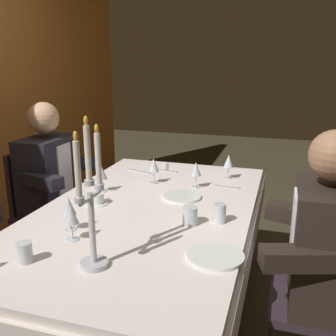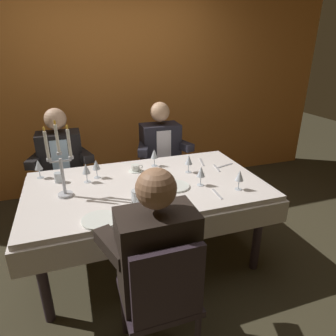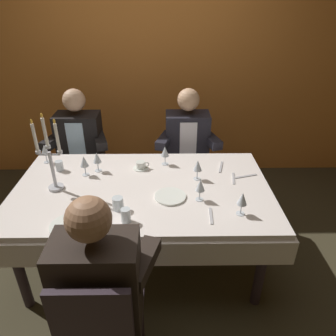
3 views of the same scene
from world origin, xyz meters
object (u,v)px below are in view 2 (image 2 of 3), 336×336
object	(u,v)px
coffee_cup_0	(135,168)
dinner_plate_1	(100,220)
seated_diner_1	(158,255)
water_tumbler_0	(150,203)
water_tumbler_2	(58,177)
dinner_plate_0	(176,186)
wine_glass_2	(189,160)
wine_glass_5	(96,165)
seated_diner_0	(61,157)
candelabra	(61,167)
dining_table	(147,196)
water_tumbler_1	(137,196)
wine_glass_0	(201,172)
wine_glass_6	(86,169)
wine_glass_1	(239,176)
wine_glass_4	(38,165)
wine_glass_3	(154,154)
seated_diner_2	(160,147)

from	to	relation	value
coffee_cup_0	dinner_plate_1	bearing A→B (deg)	-118.63
seated_diner_1	water_tumbler_0	bearing A→B (deg)	79.18
water_tumbler_0	water_tumbler_2	distance (m)	0.90
dinner_plate_0	coffee_cup_0	distance (m)	0.48
wine_glass_2	coffee_cup_0	distance (m)	0.49
wine_glass_5	seated_diner_0	xyz separation A→B (m)	(-0.30, 0.64, -0.12)
candelabra	dinner_plate_1	bearing A→B (deg)	-64.68
dining_table	seated_diner_0	distance (m)	1.11
water_tumbler_1	coffee_cup_0	size ratio (longest dim) A/B	0.68
wine_glass_0	water_tumbler_1	bearing A→B (deg)	-169.58
wine_glass_6	water_tumbler_2	world-z (taller)	wine_glass_6
dining_table	dinner_plate_1	bearing A→B (deg)	-133.43
water_tumbler_2	water_tumbler_1	bearing A→B (deg)	-44.58
wine_glass_1	wine_glass_2	world-z (taller)	same
dinner_plate_0	wine_glass_4	world-z (taller)	wine_glass_4
wine_glass_0	wine_glass_5	bearing A→B (deg)	151.70
wine_glass_0	wine_glass_2	bearing A→B (deg)	88.11
wine_glass_0	seated_diner_1	world-z (taller)	seated_diner_1
wine_glass_6	water_tumbler_1	bearing A→B (deg)	-55.47
wine_glass_4	wine_glass_3	bearing A→B (deg)	-2.68
dining_table	wine_glass_5	world-z (taller)	wine_glass_5
wine_glass_6	wine_glass_2	bearing A→B (deg)	-4.96
dinner_plate_1	seated_diner_1	xyz separation A→B (m)	(0.26, -0.44, -0.01)
dinner_plate_0	coffee_cup_0	bearing A→B (deg)	118.84
dinner_plate_0	water_tumbler_2	size ratio (longest dim) A/B	2.69
candelabra	wine_glass_4	size ratio (longest dim) A/B	3.55
dinner_plate_1	wine_glass_5	size ratio (longest dim) A/B	1.43
wine_glass_6	water_tumbler_0	xyz separation A→B (m)	(0.38, -0.59, -0.07)
wine_glass_3	water_tumbler_0	xyz separation A→B (m)	(-0.25, -0.76, -0.07)
water_tumbler_2	dining_table	bearing A→B (deg)	-20.80
water_tumbler_2	seated_diner_1	bearing A→B (deg)	-65.81
wine_glass_2	wine_glass_5	world-z (taller)	same
water_tumbler_0	seated_diner_0	distance (m)	1.42
wine_glass_2	water_tumbler_1	size ratio (longest dim) A/B	1.84
dinner_plate_0	seated_diner_1	size ratio (longest dim) A/B	0.18
water_tumbler_2	coffee_cup_0	xyz separation A→B (m)	(0.66, 0.02, -0.01)
seated_diner_1	water_tumbler_1	bearing A→B (deg)	87.57
dinner_plate_1	wine_glass_5	xyz separation A→B (m)	(0.06, 0.70, 0.11)
wine_glass_2	water_tumbler_0	size ratio (longest dim) A/B	1.70
wine_glass_0	wine_glass_1	bearing A→B (deg)	-33.27
coffee_cup_0	wine_glass_6	bearing A→B (deg)	-166.93
wine_glass_0	water_tumbler_1	distance (m)	0.57
water_tumbler_1	dinner_plate_0	bearing A→B (deg)	21.06
dinner_plate_1	wine_glass_4	bearing A→B (deg)	115.55
wine_glass_5	seated_diner_2	xyz separation A→B (m)	(0.76, 0.64, -0.12)
candelabra	wine_glass_1	world-z (taller)	candelabra
wine_glass_3	seated_diner_1	size ratio (longest dim) A/B	0.13
dining_table	seated_diner_1	distance (m)	0.91
seated_diner_2	wine_glass_0	bearing A→B (deg)	-89.13
wine_glass_0	coffee_cup_0	xyz separation A→B (m)	(-0.44, 0.46, -0.09)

